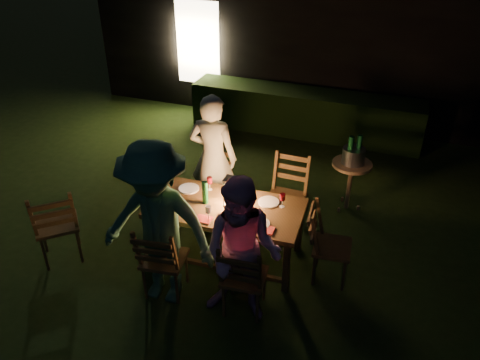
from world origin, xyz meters
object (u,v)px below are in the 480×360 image
(lantern, at_px, (231,193))
(chair_far_left, at_px, (213,198))
(person_opp_right, at_px, (242,253))
(chair_far_right, at_px, (285,208))
(dining_table, at_px, (226,211))
(bottle_bucket_b, at_px, (358,152))
(person_house_side, at_px, (213,158))
(bottle_bucket_a, at_px, (350,153))
(chair_near_right, at_px, (244,289))
(bottle_table, at_px, (205,193))
(side_table, at_px, (352,168))
(chair_spare, at_px, (60,237))
(ice_bucket, at_px, (353,156))
(person_opp_left, at_px, (157,226))
(chair_near_left, at_px, (165,271))
(chair_end, at_px, (329,257))

(lantern, bearing_deg, chair_far_left, 127.68)
(lantern, bearing_deg, person_opp_right, -62.36)
(chair_far_left, distance_m, chair_far_right, 1.00)
(dining_table, bearing_deg, bottle_bucket_b, 49.01)
(person_house_side, bearing_deg, bottle_bucket_a, -158.98)
(lantern, bearing_deg, person_house_side, 125.95)
(chair_near_right, height_order, bottle_bucket_a, bottle_bucket_a)
(bottle_table, height_order, bottle_bucket_a, bottle_bucket_a)
(chair_near_right, distance_m, side_table, 2.45)
(chair_spare, xyz_separation_m, bottle_table, (1.60, 0.70, 0.55))
(chair_far_right, bearing_deg, ice_bucket, -131.38)
(chair_near_right, height_order, chair_far_right, chair_far_right)
(bottle_table, relative_size, bottle_bucket_b, 0.88)
(person_house_side, bearing_deg, chair_far_left, 91.24)
(dining_table, relative_size, person_house_side, 1.04)
(chair_far_right, distance_m, person_opp_right, 1.67)
(dining_table, relative_size, person_opp_left, 0.97)
(dining_table, distance_m, person_house_side, 0.96)
(person_opp_right, xyz_separation_m, bottle_bucket_b, (0.77, 2.41, 0.07))
(lantern, bearing_deg, bottle_table, -167.59)
(chair_far_right, relative_size, bottle_bucket_b, 3.27)
(person_opp_right, bearing_deg, ice_bucket, 70.17)
(chair_far_right, bearing_deg, bottle_table, 47.67)
(chair_near_right, xyz_separation_m, chair_spare, (-2.34, 0.03, 0.03))
(chair_spare, bearing_deg, dining_table, -20.96)
(person_house_side, distance_m, ice_bucket, 1.87)
(bottle_bucket_b, bearing_deg, chair_near_left, -124.76)
(person_opp_right, bearing_deg, lantern, 114.69)
(ice_bucket, bearing_deg, bottle_table, -132.67)
(chair_near_left, distance_m, bottle_bucket_b, 2.98)
(person_house_side, height_order, bottle_bucket_a, person_house_side)
(bottle_table, bearing_deg, side_table, 47.33)
(person_house_side, height_order, bottle_bucket_b, person_house_side)
(bottle_bucket_b, bearing_deg, person_house_side, -155.07)
(chair_near_left, relative_size, person_opp_left, 0.53)
(chair_near_right, distance_m, person_opp_right, 0.52)
(chair_far_right, height_order, person_house_side, person_house_side)
(person_house_side, bearing_deg, side_table, -158.49)
(chair_end, distance_m, person_opp_left, 1.98)
(dining_table, height_order, chair_near_left, chair_near_left)
(chair_near_right, relative_size, person_opp_right, 0.60)
(dining_table, xyz_separation_m, bottle_bucket_a, (1.16, 1.53, 0.22))
(dining_table, bearing_deg, lantern, 45.00)
(dining_table, height_order, chair_far_left, chair_far_left)
(dining_table, bearing_deg, chair_far_left, 120.25)
(chair_far_right, bearing_deg, lantern, 58.96)
(chair_near_right, xyz_separation_m, side_table, (0.72, 2.32, 0.34))
(chair_far_left, distance_m, bottle_bucket_b, 2.04)
(person_opp_right, bearing_deg, side_table, 70.17)
(chair_near_left, distance_m, ice_bucket, 2.91)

